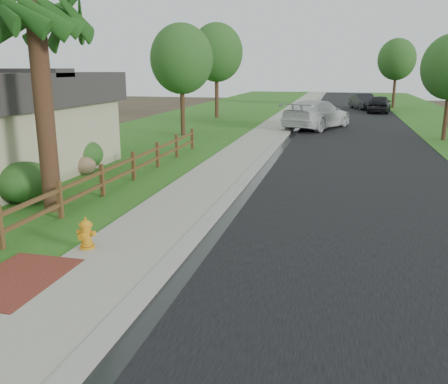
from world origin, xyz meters
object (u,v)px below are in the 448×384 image
(ranch_fence, at_px, (119,171))
(fire_hydrant, at_px, (86,234))
(palm_tree, at_px, (35,10))
(white_suv, at_px, (317,114))
(dark_car_mid, at_px, (379,104))

(ranch_fence, relative_size, fire_hydrant, 23.35)
(palm_tree, distance_m, white_suv, 23.31)
(dark_car_mid, bearing_deg, white_suv, 77.80)
(ranch_fence, height_order, white_suv, white_suv)
(palm_tree, height_order, dark_car_mid, palm_tree)
(white_suv, bearing_deg, palm_tree, 95.85)
(ranch_fence, bearing_deg, dark_car_mid, 71.90)
(palm_tree, bearing_deg, dark_car_mid, 72.26)
(palm_tree, xyz_separation_m, dark_car_mid, (11.50, 35.95, -4.68))
(fire_hydrant, xyz_separation_m, white_suv, (3.78, 24.64, 0.56))
(palm_tree, xyz_separation_m, fire_hydrant, (2.60, -2.68, -5.09))
(fire_hydrant, distance_m, white_suv, 24.93)
(fire_hydrant, relative_size, dark_car_mid, 0.15)
(fire_hydrant, xyz_separation_m, dark_car_mid, (8.90, 38.62, 0.41))
(ranch_fence, xyz_separation_m, palm_tree, (-0.70, -2.90, 4.91))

